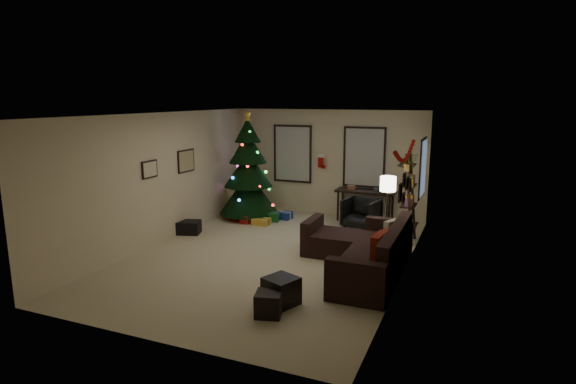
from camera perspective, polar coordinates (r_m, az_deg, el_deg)
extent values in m
plane|color=#C5B895|center=(9.11, -2.04, -7.76)|extent=(7.00, 7.00, 0.00)
plane|color=white|center=(8.61, -2.17, 9.47)|extent=(7.00, 7.00, 0.00)
plane|color=beige|center=(11.99, 4.86, 3.53)|extent=(5.00, 0.00, 5.00)
plane|color=beige|center=(5.85, -16.52, -5.42)|extent=(5.00, 0.00, 5.00)
plane|color=beige|center=(10.04, -15.20, 1.62)|extent=(0.00, 7.00, 7.00)
plane|color=beige|center=(8.07, 14.27, -0.69)|extent=(0.00, 7.00, 7.00)
cube|color=#728CB2|center=(12.25, 0.58, 4.69)|extent=(0.94, 0.02, 1.35)
cube|color=beige|center=(12.25, 0.58, 4.69)|extent=(0.94, 0.03, 1.35)
cube|color=#728CB2|center=(11.69, 9.28, 4.20)|extent=(0.94, 0.02, 1.35)
cube|color=beige|center=(11.69, 9.28, 4.20)|extent=(0.94, 0.03, 1.35)
cube|color=#728CB2|center=(10.54, 16.18, 2.84)|extent=(0.05, 0.27, 1.17)
cube|color=beige|center=(10.54, 16.18, 2.84)|extent=(0.05, 0.45, 1.17)
cylinder|color=black|center=(11.91, -4.78, -2.34)|extent=(0.11, 0.11, 0.32)
cone|color=black|center=(11.81, -4.82, -0.05)|extent=(1.47, 1.47, 1.02)
cone|color=black|center=(11.70, -4.87, 2.79)|extent=(1.21, 1.21, 0.86)
cone|color=black|center=(11.63, -4.92, 5.42)|extent=(0.95, 0.95, 0.76)
cone|color=black|center=(11.60, -4.95, 7.54)|extent=(0.65, 0.65, 0.59)
cylinder|color=maroon|center=(11.95, -4.77, -3.00)|extent=(1.19, 1.19, 0.04)
cube|color=navy|center=(11.72, -0.24, -2.90)|extent=(0.25, 0.30, 0.18)
cube|color=gold|center=(11.25, -3.27, -3.62)|extent=(0.40, 0.30, 0.15)
cube|color=silver|center=(11.72, -6.49, -2.80)|extent=(0.30, 0.22, 0.25)
cube|color=#14591E|center=(11.55, -1.97, -3.02)|extent=(0.35, 0.28, 0.22)
cube|color=maroon|center=(11.37, -5.20, -3.34)|extent=(0.22, 0.22, 0.20)
cube|color=black|center=(8.29, 10.46, -8.39)|extent=(0.91, 2.42, 0.42)
cube|color=black|center=(8.09, 13.03, -5.70)|extent=(0.20, 2.42, 0.46)
cube|color=black|center=(7.05, 8.21, -10.89)|extent=(0.91, 0.20, 0.67)
cube|color=black|center=(9.48, 12.16, -5.14)|extent=(0.91, 0.20, 0.67)
cube|color=black|center=(9.19, 6.04, -6.27)|extent=(0.86, 0.91, 0.42)
cube|color=black|center=(9.30, 2.98, -5.21)|extent=(0.18, 0.91, 0.67)
cube|color=maroon|center=(7.60, 11.02, -6.85)|extent=(0.18, 0.51, 0.50)
cube|color=maroon|center=(7.87, 11.44, -6.23)|extent=(0.23, 0.45, 0.43)
cube|color=#BCB398|center=(8.71, 12.57, -4.61)|extent=(0.26, 0.40, 0.39)
cube|color=black|center=(7.03, -0.84, -11.96)|extent=(0.57, 0.57, 0.41)
cube|color=black|center=(6.72, -2.38, -13.47)|extent=(0.44, 0.44, 0.34)
cube|color=black|center=(11.55, 9.44, 0.08)|extent=(1.43, 0.51, 0.05)
cylinder|color=black|center=(11.59, 6.11, -1.76)|extent=(0.05, 0.05, 0.72)
cylinder|color=black|center=(11.98, 6.66, -1.34)|extent=(0.05, 0.05, 0.72)
cylinder|color=black|center=(11.32, 12.25, -2.29)|extent=(0.05, 0.05, 0.72)
cylinder|color=black|center=(11.71, 12.61, -1.84)|extent=(0.05, 0.05, 0.72)
imported|color=black|center=(11.00, 8.94, -2.57)|extent=(0.80, 0.76, 0.71)
cube|color=black|center=(9.79, 14.54, -1.01)|extent=(0.05, 0.05, 1.89)
cube|color=black|center=(10.28, 14.94, -0.44)|extent=(0.05, 0.05, 1.89)
cube|color=black|center=(10.17, 14.41, -3.89)|extent=(0.30, 0.53, 0.03)
cube|color=black|center=(10.07, 14.53, -1.58)|extent=(0.30, 0.53, 0.03)
cube|color=black|center=(9.98, 14.65, 0.77)|extent=(0.30, 0.53, 0.03)
cube|color=black|center=(9.92, 14.77, 3.16)|extent=(0.30, 0.53, 0.03)
imported|color=#4C4C4C|center=(9.54, 14.58, 3.83)|extent=(0.54, 0.53, 0.45)
cylinder|color=black|center=(9.72, 11.77, -6.66)|extent=(0.26, 0.26, 0.03)
cylinder|color=black|center=(9.55, 11.93, -3.05)|extent=(0.03, 0.03, 1.24)
cylinder|color=white|center=(9.40, 12.10, 0.98)|extent=(0.31, 0.31, 0.29)
cube|color=black|center=(10.70, -12.33, 3.72)|extent=(0.04, 0.60, 0.50)
cube|color=tan|center=(10.70, -12.33, 3.72)|extent=(0.01, 0.54, 0.45)
cube|color=black|center=(9.70, -16.53, 2.67)|extent=(0.04, 0.45, 0.35)
cube|color=beige|center=(9.70, -16.53, 2.67)|extent=(0.01, 0.40, 0.31)
cube|color=black|center=(7.45, 13.52, -0.08)|extent=(0.03, 0.22, 0.28)
cube|color=black|center=(7.76, 13.99, 1.48)|extent=(0.03, 0.18, 0.22)
cube|color=black|center=(7.82, 13.88, -0.68)|extent=(0.03, 0.20, 0.16)
cube|color=black|center=(8.13, 14.32, 1.04)|extent=(0.03, 0.26, 0.20)
cube|color=black|center=(8.49, 14.63, 0.77)|extent=(0.03, 0.18, 0.24)
cube|color=black|center=(8.44, 14.73, 2.78)|extent=(0.03, 0.16, 0.16)
cube|color=#990F0C|center=(11.93, 4.02, 3.71)|extent=(0.14, 0.04, 0.30)
cube|color=white|center=(11.91, 4.03, 4.43)|extent=(0.16, 0.05, 0.08)
cube|color=#990F0C|center=(11.92, 4.33, 3.08)|extent=(0.10, 0.04, 0.08)
cube|color=#990F0C|center=(11.99, 5.76, 3.52)|extent=(0.14, 0.04, 0.30)
cube|color=white|center=(11.97, 5.77, 4.23)|extent=(0.16, 0.05, 0.08)
cube|color=#990F0C|center=(11.99, 6.07, 2.88)|extent=(0.10, 0.04, 0.08)
cube|color=black|center=(10.74, -12.20, -4.22)|extent=(0.66, 0.54, 0.29)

